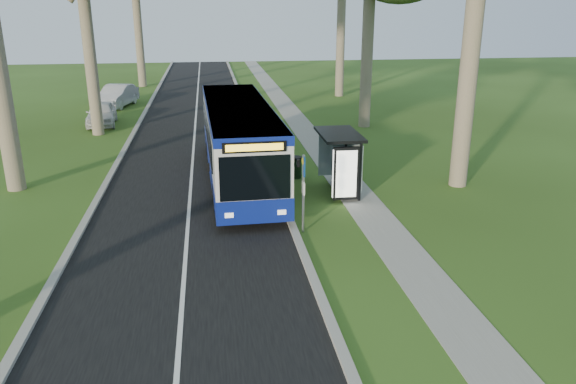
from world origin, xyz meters
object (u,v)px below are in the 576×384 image
(bus, at_px, (239,142))
(car_silver, at_px, (117,96))
(car_white, at_px, (101,113))
(bus_stop_sign, at_px, (303,185))
(litter_bin, at_px, (296,167))
(bus_shelter, at_px, (345,153))

(bus, xyz_separation_m, car_silver, (-7.78, 19.22, -0.88))
(bus, bearing_deg, car_white, 119.90)
(bus, distance_m, car_silver, 20.76)
(car_white, bearing_deg, bus_stop_sign, -67.99)
(car_silver, bearing_deg, car_white, -76.94)
(litter_bin, distance_m, car_white, 16.37)
(bus, height_order, litter_bin, bus)
(bus_shelter, bearing_deg, car_white, 127.82)
(car_white, bearing_deg, bus, -63.35)
(bus, distance_m, car_white, 14.97)
(bus_stop_sign, xyz_separation_m, bus_shelter, (2.20, 3.50, 0.07))
(bus, distance_m, bus_stop_sign, 6.33)
(bus_shelter, xyz_separation_m, car_white, (-11.74, 15.33, -0.99))
(bus_stop_sign, xyz_separation_m, car_silver, (-9.51, 25.31, -0.84))
(litter_bin, xyz_separation_m, car_silver, (-10.20, 19.27, 0.32))
(bus, bearing_deg, car_silver, 110.43)
(bus, relative_size, car_white, 2.93)
(car_silver, bearing_deg, bus_shelter, -48.49)
(car_white, bearing_deg, car_silver, 84.92)
(bus, relative_size, car_silver, 2.55)
(car_silver, bearing_deg, bus_stop_sign, -56.12)
(bus_shelter, xyz_separation_m, car_silver, (-11.71, 21.82, -0.91))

